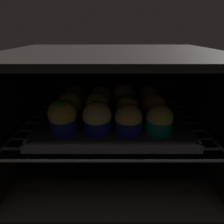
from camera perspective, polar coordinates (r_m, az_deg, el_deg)
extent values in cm
cube|color=black|center=(68.08, 0.00, -14.23)|extent=(59.00, 47.00, 1.50)
cube|color=black|center=(54.61, 0.00, 17.01)|extent=(59.00, 47.00, 1.50)
cube|color=black|center=(80.52, 0.04, 6.02)|extent=(59.00, 1.50, 34.00)
cube|color=black|center=(65.79, -25.91, -0.30)|extent=(1.50, 47.00, 34.00)
cube|color=black|center=(65.67, 25.96, -0.36)|extent=(1.50, 47.00, 34.00)
cylinder|color=#4C494C|center=(44.27, -0.07, -14.23)|extent=(54.00, 0.80, 0.80)
cylinder|color=#4C494C|center=(48.15, -0.04, -10.82)|extent=(54.00, 0.80, 0.80)
cylinder|color=#4C494C|center=(52.17, -0.03, -7.93)|extent=(54.00, 0.80, 0.80)
cylinder|color=#4C494C|center=(56.31, -0.01, -5.46)|extent=(54.00, 0.80, 0.80)
cylinder|color=#4C494C|center=(60.53, 0.00, -3.33)|extent=(54.00, 0.80, 0.80)
cylinder|color=#4C494C|center=(64.83, 0.01, -1.48)|extent=(54.00, 0.80, 0.80)
cylinder|color=#4C494C|center=(69.18, 0.02, 0.14)|extent=(54.00, 0.80, 0.80)
cylinder|color=#4C494C|center=(73.59, 0.03, 1.57)|extent=(54.00, 0.80, 0.80)
cylinder|color=#4C494C|center=(78.04, 0.04, 2.83)|extent=(54.00, 0.80, 0.80)
cylinder|color=#4C494C|center=(66.34, -24.05, -3.01)|extent=(0.80, 42.00, 0.80)
cylinder|color=#4C494C|center=(66.22, 24.10, -3.06)|extent=(0.80, 42.00, 0.80)
cube|color=#4C4C51|center=(60.01, 0.00, -2.51)|extent=(42.14, 33.73, 1.20)
cube|color=#4C4C51|center=(45.07, -0.06, -10.23)|extent=(42.14, 0.80, 1.00)
cube|color=#4C4C51|center=(74.85, 0.03, 3.66)|extent=(42.14, 0.80, 1.00)
cube|color=#4C4C51|center=(63.08, -19.13, -1.45)|extent=(0.80, 33.73, 1.00)
cube|color=#4C4C51|center=(62.98, 19.16, -1.49)|extent=(0.80, 33.73, 1.00)
cylinder|color=#1928B7|center=(53.14, -14.14, -3.81)|extent=(7.10, 7.10, 3.75)
sphere|color=gold|center=(51.76, -14.49, -0.47)|extent=(7.51, 7.51, 7.51)
sphere|color=#28702D|center=(49.41, -14.93, 2.04)|extent=(2.26, 2.26, 2.26)
cylinder|color=#1928B7|center=(51.53, -4.36, -4.01)|extent=(7.10, 7.10, 3.75)
sphere|color=#E0CC7A|center=(50.25, -4.46, -0.95)|extent=(7.49, 7.49, 7.49)
sphere|color=#28702D|center=(49.67, -5.13, 2.00)|extent=(1.88, 1.88, 1.88)
cylinder|color=#1928B7|center=(51.32, 4.81, -4.14)|extent=(7.10, 7.10, 3.75)
sphere|color=#DBBC60|center=(50.26, 4.91, -1.65)|extent=(7.16, 7.16, 7.16)
sphere|color=#1E6023|center=(50.65, 5.73, 1.21)|extent=(2.27, 2.27, 2.27)
cylinder|color=#0C8C84|center=(52.50, 13.59, -4.10)|extent=(7.10, 7.10, 3.75)
sphere|color=#DBBC60|center=(51.45, 13.84, -1.62)|extent=(6.96, 6.96, 6.96)
sphere|color=#28702D|center=(50.62, 13.86, 0.84)|extent=(1.96, 1.96, 1.96)
cylinder|color=#7A238C|center=(60.48, -12.10, -0.27)|extent=(7.10, 7.10, 3.75)
sphere|color=#E0CC7A|center=(59.45, -12.32, 2.22)|extent=(7.47, 7.47, 7.47)
sphere|color=#1E6023|center=(58.85, -12.17, 4.27)|extent=(2.03, 2.03, 2.03)
cylinder|color=#1928B7|center=(59.36, -4.39, -0.26)|extent=(7.10, 7.10, 3.75)
sphere|color=#E0CC7A|center=(58.26, -4.48, 2.44)|extent=(6.99, 6.99, 6.99)
cylinder|color=#1928B7|center=(58.83, 4.44, -0.48)|extent=(7.10, 7.10, 3.75)
sphere|color=#E0CC7A|center=(57.92, 4.51, 1.70)|extent=(6.82, 6.82, 6.82)
sphere|color=#19511E|center=(56.36, 5.35, 4.19)|extent=(2.56, 2.56, 2.56)
cylinder|color=#1928B7|center=(60.54, 11.89, -0.23)|extent=(7.10, 7.10, 3.75)
sphere|color=gold|center=(59.61, 12.09, 2.02)|extent=(7.14, 7.14, 7.14)
sphere|color=#28702D|center=(58.38, 11.99, 3.88)|extent=(2.43, 2.43, 2.43)
cylinder|color=silver|center=(68.00, -10.70, 2.46)|extent=(7.10, 7.10, 3.75)
sphere|color=gold|center=(67.16, -10.86, 4.54)|extent=(7.04, 7.04, 7.04)
sphere|color=#19511E|center=(66.77, -11.29, 7.00)|extent=(2.17, 2.17, 2.17)
cylinder|color=silver|center=(67.12, -3.33, 2.56)|extent=(7.10, 7.10, 3.75)
sphere|color=#E0CC7A|center=(66.26, -3.38, 4.69)|extent=(7.16, 7.16, 7.16)
sphere|color=#19511E|center=(65.27, -3.49, 7.10)|extent=(1.78, 1.78, 1.78)
cylinder|color=#1928B7|center=(66.68, 3.43, 2.42)|extent=(7.10, 7.10, 3.75)
sphere|color=gold|center=(65.59, 3.50, 5.14)|extent=(7.51, 7.51, 7.51)
cylinder|color=red|center=(68.28, 10.55, 2.56)|extent=(7.10, 7.10, 3.75)
sphere|color=#DBBC60|center=(67.45, 10.71, 4.62)|extent=(6.86, 6.86, 6.86)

